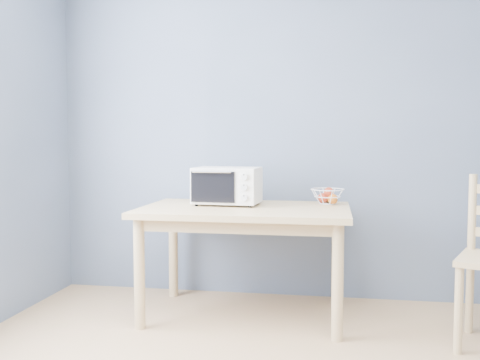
# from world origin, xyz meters

# --- Properties ---
(room) EXTENTS (4.01, 4.51, 2.61)m
(room) POSITION_xyz_m (0.00, 0.00, 1.30)
(room) COLOR tan
(room) RESTS_ON ground
(dining_table) EXTENTS (1.40, 0.90, 0.75)m
(dining_table) POSITION_xyz_m (-0.44, 1.70, 0.65)
(dining_table) COLOR tan
(dining_table) RESTS_ON ground
(toaster_oven) EXTENTS (0.47, 0.35, 0.26)m
(toaster_oven) POSITION_xyz_m (-0.60, 1.80, 0.89)
(toaster_oven) COLOR white
(toaster_oven) RESTS_ON dining_table
(fruit_basket) EXTENTS (0.30, 0.30, 0.12)m
(fruit_basket) POSITION_xyz_m (0.12, 1.96, 0.81)
(fruit_basket) COLOR silver
(fruit_basket) RESTS_ON dining_table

